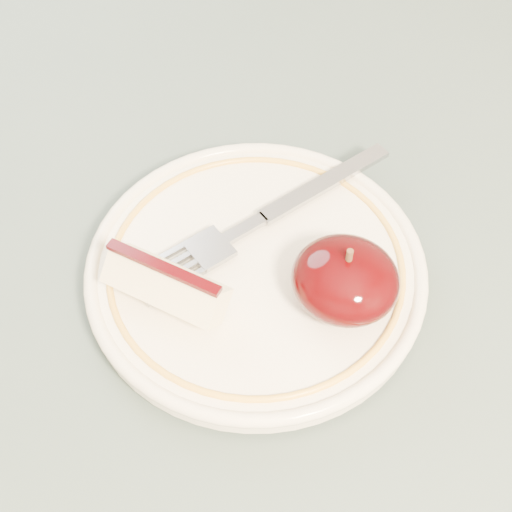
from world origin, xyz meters
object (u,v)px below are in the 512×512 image
at_px(apple_half, 345,280).
at_px(plate, 256,269).
at_px(fork, 261,219).
at_px(table, 158,262).

bearing_deg(apple_half, plate, -179.48).
relative_size(plate, fork, 1.15).
xyz_separation_m(table, plate, (0.11, -0.04, 0.10)).
bearing_deg(fork, table, 115.10).
bearing_deg(plate, apple_half, 0.52).
distance_m(table, plate, 0.15).
distance_m(table, apple_half, 0.21).
bearing_deg(table, fork, -2.81).
bearing_deg(plate, table, 161.03).
relative_size(plate, apple_half, 3.34).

